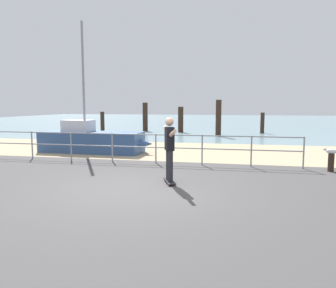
{
  "coord_description": "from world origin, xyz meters",
  "views": [
    {
      "loc": [
        2.35,
        -7.47,
        2.05
      ],
      "look_at": [
        0.3,
        2.0,
        0.9
      ],
      "focal_mm": 35.35,
      "sensor_mm": 36.0,
      "label": 1
    }
  ],
  "objects_px": {
    "sailboat": "(95,141)",
    "seagull": "(331,151)",
    "bollard_short": "(331,163)",
    "skateboard": "(169,181)",
    "skateboarder": "(169,145)"
  },
  "relations": [
    {
      "from": "sailboat",
      "to": "seagull",
      "type": "distance_m",
      "value": 9.11
    },
    {
      "from": "skateboarder",
      "to": "skateboard",
      "type": "bearing_deg",
      "value": 45.0
    },
    {
      "from": "bollard_short",
      "to": "seagull",
      "type": "bearing_deg",
      "value": 173.33
    },
    {
      "from": "bollard_short",
      "to": "skateboard",
      "type": "bearing_deg",
      "value": -150.96
    },
    {
      "from": "seagull",
      "to": "sailboat",
      "type": "bearing_deg",
      "value": 165.12
    },
    {
      "from": "skateboarder",
      "to": "seagull",
      "type": "height_order",
      "value": "skateboarder"
    },
    {
      "from": "skateboard",
      "to": "bollard_short",
      "type": "xyz_separation_m",
      "value": [
        4.52,
        2.51,
        0.22
      ]
    },
    {
      "from": "skateboard",
      "to": "skateboarder",
      "type": "bearing_deg",
      "value": -135.0
    },
    {
      "from": "sailboat",
      "to": "skateboard",
      "type": "relative_size",
      "value": 6.77
    },
    {
      "from": "skateboarder",
      "to": "bollard_short",
      "type": "distance_m",
      "value": 5.22
    },
    {
      "from": "skateboard",
      "to": "bollard_short",
      "type": "relative_size",
      "value": 1.43
    },
    {
      "from": "seagull",
      "to": "skateboarder",
      "type": "bearing_deg",
      "value": -150.85
    },
    {
      "from": "sailboat",
      "to": "seagull",
      "type": "bearing_deg",
      "value": -14.88
    },
    {
      "from": "skateboard",
      "to": "seagull",
      "type": "relative_size",
      "value": 1.67
    },
    {
      "from": "bollard_short",
      "to": "seagull",
      "type": "relative_size",
      "value": 1.17
    }
  ]
}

